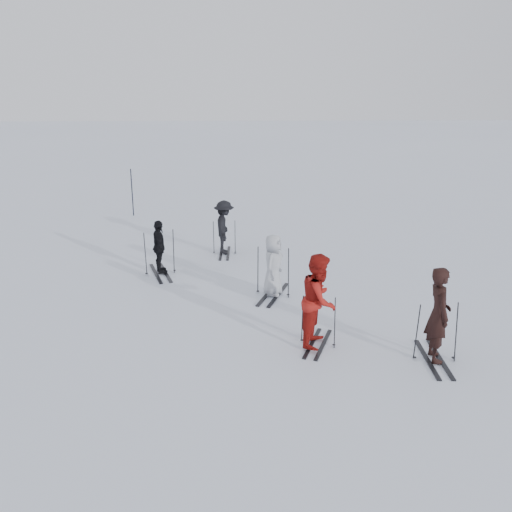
{
  "coord_description": "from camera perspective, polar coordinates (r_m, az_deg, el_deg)",
  "views": [
    {
      "loc": [
        -0.58,
        -13.32,
        5.58
      ],
      "look_at": [
        0.0,
        1.0,
        1.0
      ],
      "focal_mm": 40.0,
      "sensor_mm": 36.0,
      "label": 1
    }
  ],
  "objects": [
    {
      "name": "skis_red",
      "position": [
        12.32,
        6.27,
        -6.37
      ],
      "size": [
        1.77,
        1.34,
        1.15
      ],
      "primitive_type": null,
      "rotation": [
        0.0,
        0.0,
        1.21
      ],
      "color": "black",
      "rests_on": "ground"
    },
    {
      "name": "skier_grey",
      "position": [
        14.87,
        1.72,
        -0.99
      ],
      "size": [
        0.76,
        0.92,
        1.62
      ],
      "primitive_type": "imported",
      "rotation": [
        0.0,
        0.0,
        1.21
      ],
      "color": "#A6AAAF",
      "rests_on": "ground"
    },
    {
      "name": "skier_uphill_far",
      "position": [
        18.38,
        -3.2,
        2.81
      ],
      "size": [
        0.68,
        1.13,
        1.72
      ],
      "primitive_type": "imported",
      "rotation": [
        0.0,
        0.0,
        1.54
      ],
      "color": "black",
      "rests_on": "ground"
    },
    {
      "name": "skis_uphill_left",
      "position": [
        16.75,
        -9.62,
        0.42
      ],
      "size": [
        2.04,
        1.46,
        1.34
      ],
      "primitive_type": null,
      "rotation": [
        0.0,
        0.0,
        1.86
      ],
      "color": "black",
      "rests_on": "ground"
    },
    {
      "name": "skis_near_dark",
      "position": [
        12.14,
        17.62,
        -7.17
      ],
      "size": [
        1.81,
        1.02,
        1.29
      ],
      "primitive_type": null,
      "rotation": [
        0.0,
        0.0,
        1.52
      ],
      "color": "black",
      "rests_on": "ground"
    },
    {
      "name": "skis_uphill_far",
      "position": [
        18.46,
        -3.18,
        1.93
      ],
      "size": [
        1.58,
        0.87,
        1.13
      ],
      "primitive_type": null,
      "rotation": [
        0.0,
        0.0,
        1.54
      ],
      "color": "black",
      "rests_on": "ground"
    },
    {
      "name": "skis_grey",
      "position": [
        14.92,
        1.72,
        -1.47
      ],
      "size": [
        2.09,
        1.58,
        1.36
      ],
      "primitive_type": null,
      "rotation": [
        0.0,
        0.0,
        1.21
      ],
      "color": "black",
      "rests_on": "ground"
    },
    {
      "name": "ground",
      "position": [
        14.46,
        0.16,
        -4.99
      ],
      "size": [
        120.0,
        120.0,
        0.0
      ],
      "primitive_type": "plane",
      "color": "silver",
      "rests_on": "ground"
    },
    {
      "name": "skier_uphill_left",
      "position": [
        16.72,
        -9.64,
        0.8
      ],
      "size": [
        0.63,
        0.99,
        1.57
      ],
      "primitive_type": "imported",
      "rotation": [
        0.0,
        0.0,
        1.86
      ],
      "color": "black",
      "rests_on": "ground"
    },
    {
      "name": "skier_near_dark",
      "position": [
        12.0,
        17.77,
        -5.69
      ],
      "size": [
        0.51,
        0.74,
        1.97
      ],
      "primitive_type": "imported",
      "rotation": [
        0.0,
        0.0,
        1.52
      ],
      "color": "black",
      "rests_on": "ground"
    },
    {
      "name": "skier_red",
      "position": [
        12.15,
        6.33,
        -4.5
      ],
      "size": [
        1.06,
        1.19,
        2.02
      ],
      "primitive_type": "imported",
      "rotation": [
        0.0,
        0.0,
        1.21
      ],
      "color": "maroon",
      "rests_on": "ground"
    },
    {
      "name": "piste_marker",
      "position": [
        24.0,
        -12.28,
        6.23
      ],
      "size": [
        0.05,
        0.05,
        1.93
      ],
      "primitive_type": "cylinder",
      "rotation": [
        0.0,
        0.0,
        -0.24
      ],
      "color": "black",
      "rests_on": "ground"
    }
  ]
}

